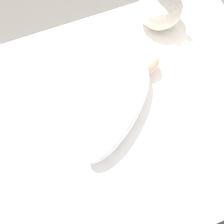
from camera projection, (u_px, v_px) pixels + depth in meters
ground_plane at (107, 138)px, 1.40m from camera, size 12.00×12.00×0.00m
bed_mattress at (107, 128)px, 1.31m from camera, size 1.46×1.00×0.22m
swaddled_baby at (121, 105)px, 1.16m from camera, size 0.46×0.41×0.13m
bunny_plush at (161, 3)px, 1.31m from camera, size 0.19×0.19×0.36m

